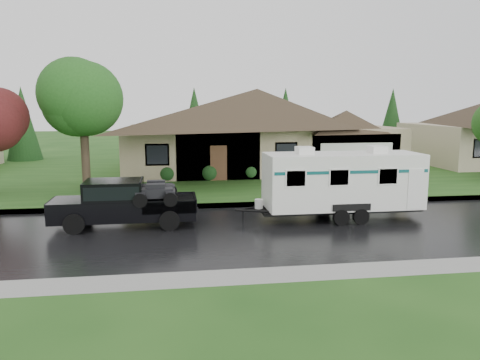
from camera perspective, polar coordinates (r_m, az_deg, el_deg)
name	(u,v)px	position (r m, az deg, el deg)	size (l,w,h in m)	color
ground	(270,217)	(19.59, 3.67, -4.54)	(140.00, 140.00, 0.00)	#204B17
road	(281,229)	(17.69, 5.01, -6.03)	(140.00, 8.00, 0.01)	black
curb	(260,204)	(21.72, 2.44, -2.96)	(140.00, 0.50, 0.15)	gray
lawn	(227,168)	(34.15, -1.55, 1.47)	(140.00, 26.00, 0.15)	#204B17
house_main	(262,120)	(33.07, 2.65, 7.33)	(19.44, 10.80, 6.90)	#9B8E69
tree_left_green	(82,100)	(26.37, -18.65, 9.24)	(4.13, 4.13, 6.83)	#382B1E
shrub_row	(271,170)	(28.82, 3.74, 1.18)	(13.60, 1.00, 1.00)	#143814
pickup_truck	(122,202)	(18.45, -14.24, -2.59)	(5.39, 2.05, 1.80)	black
travel_trailer	(342,181)	(19.47, 12.37, -0.07)	(6.64, 2.33, 2.98)	white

